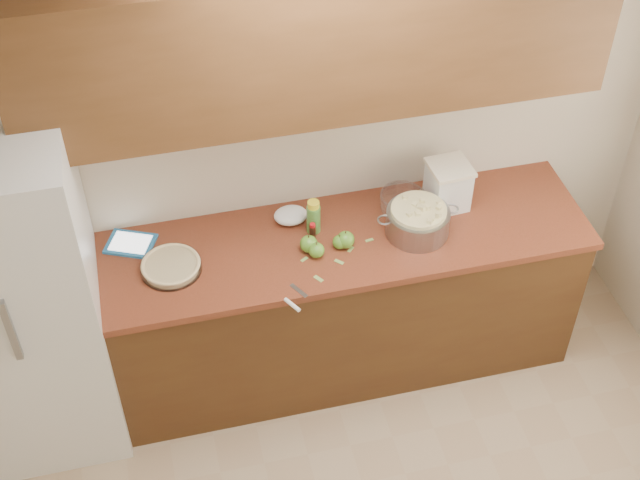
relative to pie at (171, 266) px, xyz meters
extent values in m
plane|color=white|center=(0.75, -1.45, 1.66)|extent=(3.60, 3.60, 0.00)
plane|color=beige|center=(0.75, 0.35, 0.36)|extent=(3.60, 0.00, 3.60)
cube|color=#482D14|center=(0.75, 0.02, -0.50)|extent=(2.60, 0.65, 0.88)
cube|color=brown|center=(0.75, 0.02, -0.04)|extent=(2.64, 0.68, 0.04)
cube|color=brown|center=(0.75, 0.18, 1.01)|extent=(2.60, 0.34, 0.70)
cube|color=silver|center=(-0.69, -0.01, -0.04)|extent=(0.70, 0.70, 1.80)
cylinder|color=silver|center=(0.00, 0.00, 0.00)|extent=(0.29, 0.29, 0.04)
cylinder|color=beige|center=(0.00, 0.00, 0.00)|extent=(0.26, 0.26, 0.03)
torus|color=beige|center=(0.00, 0.00, 0.01)|extent=(0.28, 0.28, 0.02)
cylinder|color=gray|center=(1.21, -0.02, 0.04)|extent=(0.31, 0.31, 0.13)
torus|color=gray|center=(1.04, -0.02, 0.09)|extent=(0.07, 0.07, 0.01)
torus|color=gray|center=(1.38, -0.02, 0.09)|extent=(0.07, 0.07, 0.01)
cylinder|color=beige|center=(1.21, -0.02, 0.06)|extent=(0.27, 0.27, 0.14)
cube|color=silver|center=(1.41, 0.14, 0.09)|extent=(0.20, 0.20, 0.23)
cube|color=#F3E4C3|center=(1.41, 0.14, 0.21)|extent=(0.22, 0.22, 0.02)
cube|color=#226CA7|center=(-0.17, 0.22, -0.02)|extent=(0.28, 0.25, 0.01)
cube|color=white|center=(-0.17, 0.22, -0.01)|extent=(0.22, 0.20, 0.00)
cube|color=gray|center=(0.55, -0.27, -0.02)|extent=(0.07, 0.10, 0.00)
cylinder|color=white|center=(0.50, -0.36, -0.01)|extent=(0.06, 0.09, 0.02)
cylinder|color=#4C8C38|center=(0.71, 0.11, 0.05)|extent=(0.07, 0.07, 0.15)
cylinder|color=yellow|center=(0.71, 0.11, 0.15)|extent=(0.06, 0.06, 0.03)
cylinder|color=beige|center=(0.72, 0.14, 0.01)|extent=(0.04, 0.04, 0.08)
cylinder|color=red|center=(0.72, 0.14, 0.06)|extent=(0.03, 0.03, 0.02)
cylinder|color=black|center=(0.70, 0.06, 0.01)|extent=(0.03, 0.03, 0.08)
cylinder|color=red|center=(0.70, 0.06, 0.06)|extent=(0.03, 0.03, 0.02)
cylinder|color=silver|center=(1.19, 0.17, 0.02)|extent=(0.22, 0.22, 0.08)
torus|color=silver|center=(1.19, 0.17, 0.06)|extent=(0.23, 0.23, 0.01)
ellipsoid|color=white|center=(0.62, 0.20, 0.01)|extent=(0.20, 0.17, 0.07)
sphere|color=#528C27|center=(0.66, -0.02, 0.02)|extent=(0.09, 0.09, 0.09)
cylinder|color=#3F2D19|center=(0.66, -0.02, 0.07)|extent=(0.01, 0.01, 0.01)
sphere|color=#528C27|center=(0.81, -0.04, 0.01)|extent=(0.07, 0.07, 0.07)
cylinder|color=#3F2D19|center=(0.81, -0.04, 0.05)|extent=(0.01, 0.01, 0.01)
sphere|color=#528C27|center=(0.69, -0.07, 0.01)|extent=(0.08, 0.08, 0.08)
cylinder|color=#3F2D19|center=(0.69, -0.07, 0.06)|extent=(0.01, 0.01, 0.01)
sphere|color=#528C27|center=(0.84, -0.04, 0.02)|extent=(0.09, 0.09, 0.09)
cylinder|color=#3F2D19|center=(0.84, -0.04, 0.07)|extent=(0.01, 0.01, 0.01)
cube|color=#88AA52|center=(0.66, -0.22, -0.02)|extent=(0.04, 0.05, 0.00)
cube|color=#88AA52|center=(0.62, -0.08, -0.02)|extent=(0.04, 0.03, 0.00)
cube|color=#88AA52|center=(0.96, -0.03, -0.02)|extent=(0.04, 0.02, 0.00)
cube|color=#88AA52|center=(0.86, -0.07, -0.02)|extent=(0.04, 0.04, 0.00)
cube|color=#88AA52|center=(0.78, -0.14, -0.02)|extent=(0.05, 0.05, 0.00)
camera|label=1|loc=(-0.01, -3.02, 2.98)|focal=50.00mm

